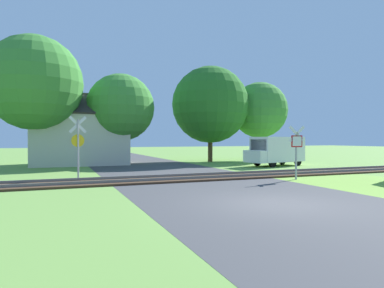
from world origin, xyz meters
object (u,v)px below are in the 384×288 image
Objects in this scene: house at (80,137)px; tree_center at (121,108)px; tree_left at (34,83)px; stop_sign_near at (296,147)px; tree_right at (210,105)px; mail_truck at (276,150)px; tree_far at (260,110)px; crossing_sign_far at (78,142)px.

tree_center is (3.09, -1.00, 2.45)m from house.
tree_center is at bearing 7.98° from tree_left.
stop_sign_near is 0.32× the size of tree_right.
tree_left is at bearing 60.57° from mail_truck.
tree_left is 1.85× the size of mail_truck.
tree_far reaches higher than house.
crossing_sign_far is at bearing -111.16° from tree_center.
tree_center is 12.95m from mail_truck.
tree_left is at bearing -35.83° from stop_sign_near.
crossing_sign_far is 10.52m from tree_left.
house is 0.81× the size of tree_left.
stop_sign_near is 0.36× the size of tree_far.
house reaches higher than mail_truck.
stop_sign_near is 14.83m from tree_right.
tree_left is (-2.44, 9.31, 4.24)m from crossing_sign_far.
tree_right is at bearing 9.98° from mail_truck.
tree_right is at bearing -2.23° from house.
tree_far is at bearing -1.79° from house.
tree_right is (1.79, 14.28, 3.57)m from stop_sign_near.
house is at bearing 176.55° from tree_far.
crossing_sign_far is 11.24m from house.
tree_left reaches higher than tree_right.
tree_center is 8.25m from tree_right.
stop_sign_near is 9.05m from mail_truck.
crossing_sign_far is 0.62× the size of mail_truck.
mail_truck is (2.64, -6.40, -3.99)m from tree_right.
tree_center is at bearing -16.37° from house.
tree_left is at bearing 96.21° from crossing_sign_far.
crossing_sign_far reaches higher than stop_sign_near.
tree_far reaches higher than crossing_sign_far.
house is 0.90× the size of tree_right.
house reaches higher than stop_sign_near.
tree_left is (-6.38, -0.90, 1.49)m from tree_center.
stop_sign_near is 18.90m from tree_left.
crossing_sign_far is at bearing -149.48° from tree_far.
house is at bearing 77.15° from crossing_sign_far.
tree_far is 5.17m from tree_right.
stop_sign_near is 16.00m from tree_far.
tree_center is (-13.38, -0.01, -0.22)m from tree_far.
crossing_sign_far is 16.37m from tree_right.
stop_sign_near is 0.85× the size of crossing_sign_far.
tree_left reaches higher than mail_truck.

